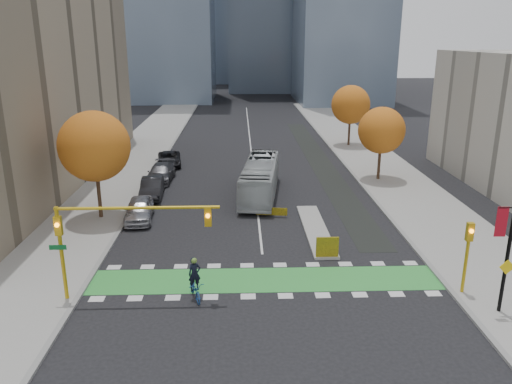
{
  "coord_description": "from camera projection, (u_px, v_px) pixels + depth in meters",
  "views": [
    {
      "loc": [
        -1.36,
        -24.14,
        13.19
      ],
      "look_at": [
        -0.28,
        8.77,
        3.0
      ],
      "focal_mm": 35.0,
      "sensor_mm": 36.0,
      "label": 1
    }
  ],
  "objects": [
    {
      "name": "ground",
      "position": [
        266.0,
        293.0,
        26.99
      ],
      "size": [
        300.0,
        300.0,
        0.0
      ],
      "primitive_type": "plane",
      "color": "black",
      "rests_on": "ground"
    },
    {
      "name": "traffic_signal_east",
      "position": [
        468.0,
        247.0,
        26.03
      ],
      "size": [
        0.35,
        0.43,
        4.1
      ],
      "color": "#BF9914",
      "rests_on": "ground"
    },
    {
      "name": "curb_west",
      "position": [
        146.0,
        187.0,
        45.75
      ],
      "size": [
        0.3,
        120.0,
        0.16
      ],
      "primitive_type": "cube",
      "color": "gray",
      "rests_on": "ground"
    },
    {
      "name": "traffic_signal_west",
      "position": [
        110.0,
        228.0,
        25.06
      ],
      "size": [
        8.53,
        0.56,
        5.2
      ],
      "color": "#BF9914",
      "rests_on": "ground"
    },
    {
      "name": "tree_east_near",
      "position": [
        382.0,
        130.0,
        46.94
      ],
      "size": [
        4.4,
        4.4,
        7.08
      ],
      "color": "#332114",
      "rests_on": "ground"
    },
    {
      "name": "parked_car_d",
      "position": [
        169.0,
        159.0,
        53.69
      ],
      "size": [
        3.11,
        5.55,
        1.46
      ],
      "primitive_type": "imported",
      "rotation": [
        0.0,
        0.0,
        0.13
      ],
      "color": "black",
      "rests_on": "ground"
    },
    {
      "name": "parked_car_a",
      "position": [
        139.0,
        209.0,
        37.53
      ],
      "size": [
        2.42,
        5.1,
        1.68
      ],
      "primitive_type": "imported",
      "rotation": [
        0.0,
        0.0,
        0.09
      ],
      "color": "#AAAAB0",
      "rests_on": "ground"
    },
    {
      "name": "sidewalk_east",
      "position": [
        399.0,
        185.0,
        46.49
      ],
      "size": [
        7.0,
        120.0,
        0.15
      ],
      "primitive_type": "cube",
      "color": "gray",
      "rests_on": "ground"
    },
    {
      "name": "hazard_board",
      "position": [
        327.0,
        247.0,
        30.89
      ],
      "size": [
        1.4,
        0.12,
        1.3
      ],
      "primitive_type": "cube",
      "color": "yellow",
      "rests_on": "median_island"
    },
    {
      "name": "bike_crossing",
      "position": [
        265.0,
        280.0,
        28.42
      ],
      "size": [
        20.0,
        3.0,
        0.01
      ],
      "primitive_type": "cube",
      "color": "green",
      "rests_on": "ground"
    },
    {
      "name": "bus",
      "position": [
        260.0,
        178.0,
        43.11
      ],
      "size": [
        4.04,
        11.61,
        3.17
      ],
      "primitive_type": "imported",
      "rotation": [
        0.0,
        0.0,
        -0.12
      ],
      "color": "#B2B8BA",
      "rests_on": "ground"
    },
    {
      "name": "tree_east_far",
      "position": [
        351.0,
        105.0,
        62.12
      ],
      "size": [
        4.8,
        4.8,
        7.65
      ],
      "color": "#332114",
      "rests_on": "ground"
    },
    {
      "name": "parked_car_c",
      "position": [
        161.0,
        173.0,
        47.81
      ],
      "size": [
        2.49,
        5.68,
        1.62
      ],
      "primitive_type": "imported",
      "rotation": [
        0.0,
        0.0,
        -0.04
      ],
      "color": "#48484D",
      "rests_on": "ground"
    },
    {
      "name": "tree_west",
      "position": [
        94.0,
        146.0,
        36.42
      ],
      "size": [
        5.2,
        5.2,
        8.22
      ],
      "color": "#332114",
      "rests_on": "ground"
    },
    {
      "name": "cyclist",
      "position": [
        195.0,
        285.0,
        26.17
      ],
      "size": [
        1.32,
        2.14,
        2.34
      ],
      "rotation": [
        0.0,
        0.0,
        0.33
      ],
      "color": "navy",
      "rests_on": "ground"
    },
    {
      "name": "banner_lamppost",
      "position": [
        512.0,
        227.0,
        23.6
      ],
      "size": [
        1.65,
        0.36,
        8.28
      ],
      "color": "black",
      "rests_on": "ground"
    },
    {
      "name": "centre_line",
      "position": [
        250.0,
        143.0,
        65.19
      ],
      "size": [
        0.15,
        70.0,
        0.01
      ],
      "primitive_type": "cube",
      "color": "silver",
      "rests_on": "ground"
    },
    {
      "name": "sidewalk_west",
      "position": [
        108.0,
        188.0,
        45.64
      ],
      "size": [
        7.0,
        120.0,
        0.15
      ],
      "primitive_type": "cube",
      "color": "gray",
      "rests_on": "ground"
    },
    {
      "name": "curb_east",
      "position": [
        362.0,
        185.0,
        46.38
      ],
      "size": [
        0.3,
        120.0,
        0.16
      ],
      "primitive_type": "cube",
      "color": "gray",
      "rests_on": "ground"
    },
    {
      "name": "bike_lane_paint",
      "position": [
        319.0,
        161.0,
        55.87
      ],
      "size": [
        2.5,
        50.0,
        0.01
      ],
      "primitive_type": "cube",
      "color": "black",
      "rests_on": "ground"
    },
    {
      "name": "median_island",
      "position": [
        316.0,
        229.0,
        35.69
      ],
      "size": [
        1.6,
        10.0,
        0.16
      ],
      "primitive_type": "cube",
      "color": "gray",
      "rests_on": "ground"
    },
    {
      "name": "parked_car_b",
      "position": [
        152.0,
        188.0,
        43.03
      ],
      "size": [
        2.08,
        5.12,
        1.65
      ],
      "primitive_type": "imported",
      "rotation": [
        0.0,
        0.0,
        0.07
      ],
      "color": "black",
      "rests_on": "ground"
    }
  ]
}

